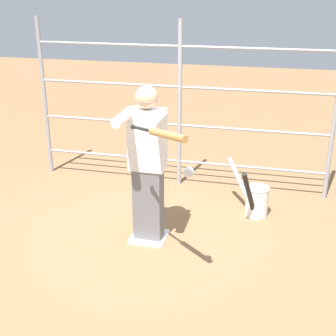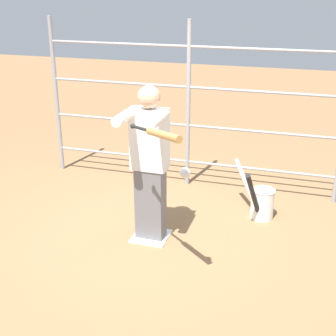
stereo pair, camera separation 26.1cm
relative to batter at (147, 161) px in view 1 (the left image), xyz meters
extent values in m
plane|color=olive|center=(0.00, -0.02, -0.95)|extent=(24.00, 24.00, 0.00)
cube|color=white|center=(0.00, -0.02, -0.94)|extent=(0.40, 0.40, 0.02)
cylinder|color=#939399|center=(-2.03, -1.62, 0.20)|extent=(0.06, 0.06, 2.30)
cylinder|color=#939399|center=(0.00, -1.62, 0.20)|extent=(0.06, 0.06, 2.30)
cylinder|color=#939399|center=(2.03, -1.62, 0.20)|extent=(0.06, 0.06, 2.30)
cylinder|color=#939399|center=(0.00, -1.62, -0.60)|extent=(4.06, 0.04, 0.04)
cylinder|color=#939399|center=(0.00, -1.62, -0.07)|extent=(4.06, 0.04, 0.04)
cylinder|color=#939399|center=(0.00, -1.62, 0.47)|extent=(4.06, 0.04, 0.04)
cylinder|color=#939399|center=(0.00, -1.62, 1.00)|extent=(4.06, 0.04, 0.04)
cube|color=slate|center=(0.00, -0.02, -0.53)|extent=(0.32, 0.20, 0.85)
cube|color=white|center=(0.00, -0.02, 0.23)|extent=(0.39, 0.23, 0.67)
sphere|color=tan|center=(0.00, -0.02, 0.69)|extent=(0.24, 0.24, 0.24)
cylinder|color=white|center=(-0.17, 0.22, 0.53)|extent=(0.10, 0.47, 0.10)
cylinder|color=white|center=(0.17, 0.22, 0.53)|extent=(0.10, 0.47, 0.10)
sphere|color=black|center=(0.00, 0.45, 0.51)|extent=(0.05, 0.05, 0.05)
cylinder|color=black|center=(-0.13, 0.57, 0.53)|extent=(0.27, 0.26, 0.07)
cylinder|color=#B27F42|center=(-0.44, 0.86, 0.59)|extent=(0.43, 0.40, 0.13)
sphere|color=white|center=(-0.61, 0.79, 0.24)|extent=(0.10, 0.10, 0.10)
cylinder|color=white|center=(-1.16, -0.88, -0.77)|extent=(0.28, 0.28, 0.37)
torus|color=white|center=(-1.16, -0.88, -0.58)|extent=(0.29, 0.29, 0.01)
cylinder|color=#B2B2B7|center=(-0.93, -1.08, -0.63)|extent=(0.44, 0.40, 0.60)
cylinder|color=black|center=(-1.07, -0.64, -0.57)|extent=(0.21, 0.44, 0.71)
camera|label=1|loc=(-1.33, 4.50, 1.79)|focal=50.00mm
camera|label=2|loc=(-1.58, 4.43, 1.79)|focal=50.00mm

